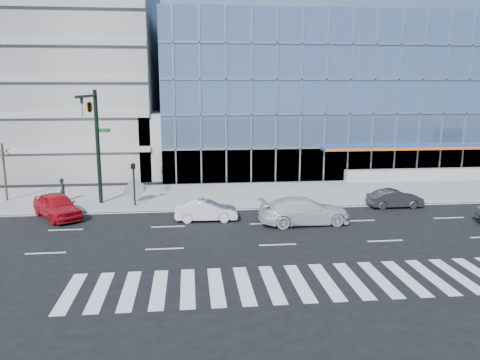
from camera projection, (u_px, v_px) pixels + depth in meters
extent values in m
plane|color=black|center=(266.00, 224.00, 28.96)|extent=(160.00, 160.00, 0.00)
cube|color=gray|center=(249.00, 194.00, 36.75)|extent=(120.00, 8.00, 0.15)
cube|color=#6580A8|center=(349.00, 95.00, 54.35)|extent=(42.00, 26.00, 15.00)
cube|color=gray|center=(44.00, 71.00, 50.25)|extent=(24.00, 24.00, 20.00)
cube|color=gray|center=(175.00, 143.00, 45.29)|extent=(6.00, 8.00, 6.00)
cube|color=gray|center=(53.00, 4.00, 89.39)|extent=(14.00, 14.00, 48.00)
cylinder|color=black|center=(98.00, 147.00, 32.84)|extent=(0.28, 0.28, 8.00)
cylinder|color=black|center=(86.00, 96.00, 29.41)|extent=(0.18, 5.60, 0.18)
imported|color=black|center=(82.00, 107.00, 28.16)|extent=(0.18, 0.22, 1.10)
imported|color=black|center=(89.00, 105.00, 30.30)|extent=(0.48, 2.24, 0.90)
cube|color=#0C591E|center=(104.00, 130.00, 32.65)|extent=(0.90, 0.05, 0.25)
cylinder|color=black|center=(134.00, 184.00, 32.61)|extent=(0.12, 0.12, 3.00)
cube|color=black|center=(133.00, 166.00, 32.21)|extent=(0.30, 0.25, 0.35)
cylinder|color=#332319|center=(5.00, 172.00, 33.92)|extent=(0.16, 0.16, 4.20)
ellipsoid|color=#332319|center=(2.00, 149.00, 33.60)|extent=(1.10, 1.10, 0.90)
imported|color=silver|center=(304.00, 211.00, 28.82)|extent=(5.74, 2.61, 1.63)
imported|color=silver|center=(206.00, 211.00, 29.53)|extent=(3.96, 1.48, 1.29)
imported|color=black|center=(395.00, 199.00, 32.79)|extent=(3.84, 1.38, 1.26)
imported|color=#B80E1A|center=(57.00, 206.00, 30.10)|extent=(4.24, 4.98, 1.61)
imported|color=black|center=(63.00, 190.00, 33.80)|extent=(0.59, 0.73, 1.72)
cube|color=#959595|center=(135.00, 189.00, 33.73)|extent=(1.77, 0.60, 1.83)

